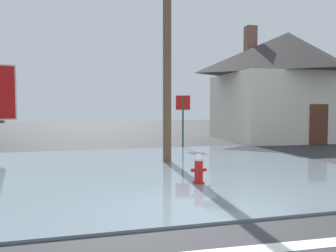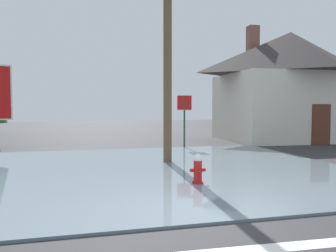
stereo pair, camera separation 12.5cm
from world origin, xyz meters
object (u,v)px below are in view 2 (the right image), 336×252
(stop_sign_far, at_px, (184,111))
(house, at_px, (290,84))
(fire_hydrant, at_px, (198,170))
(utility_pole, at_px, (168,40))

(stop_sign_far, xyz_separation_m, house, (7.04, 2.49, 1.46))
(fire_hydrant, distance_m, house, 13.62)
(fire_hydrant, height_order, stop_sign_far, stop_sign_far)
(house, bearing_deg, fire_hydrant, -132.36)
(utility_pole, height_order, stop_sign_far, utility_pole)
(utility_pole, relative_size, house, 0.96)
(stop_sign_far, distance_m, house, 7.61)
(fire_hydrant, distance_m, stop_sign_far, 7.73)
(utility_pole, bearing_deg, fire_hydrant, -92.26)
(house, bearing_deg, utility_pole, -144.04)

